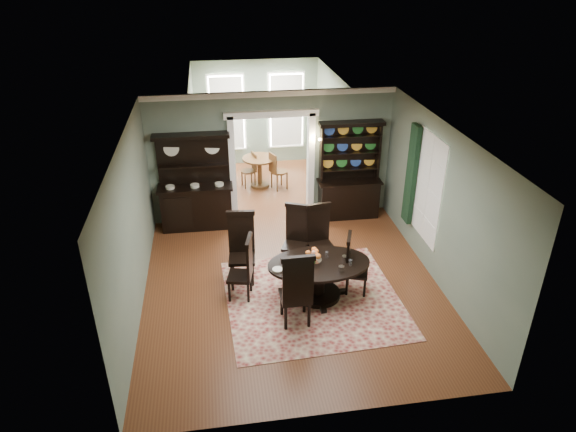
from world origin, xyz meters
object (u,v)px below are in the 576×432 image
sideboard (196,196)px  dining_table (319,273)px  parlor_table (260,168)px  welsh_dresser (349,183)px

sideboard → dining_table: bearing=-53.6°
parlor_table → sideboard: bearing=-129.6°
welsh_dresser → dining_table: bearing=-113.1°
welsh_dresser → sideboard: bearing=-179.3°
dining_table → sideboard: (-2.18, 3.08, 0.25)m
welsh_dresser → parlor_table: size_ratio=2.59×
sideboard → parlor_table: 2.58m
sideboard → parlor_table: (1.64, 1.98, -0.22)m
dining_table → parlor_table: bearing=95.9°
welsh_dresser → parlor_table: (-1.89, 1.97, -0.30)m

